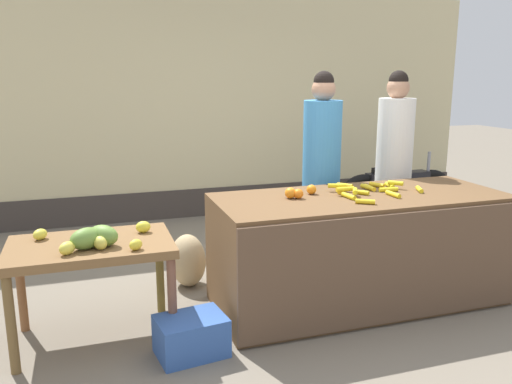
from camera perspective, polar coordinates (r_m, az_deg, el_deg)
ground_plane at (r=4.23m, az=4.78°, el=-12.52°), size 24.00×24.00×0.00m
market_wall_back at (r=6.76m, az=-5.25°, el=9.05°), size 7.25×0.23×2.81m
fruit_stall_counter at (r=4.26m, az=11.23°, el=-6.14°), size 2.29×0.94×0.88m
side_table_wooden at (r=3.71m, az=-17.49°, el=-6.61°), size 1.08×0.68×0.70m
banana_bunch_pile at (r=4.24m, az=12.19°, el=0.26°), size 0.75×0.61×0.07m
orange_pile at (r=4.01m, az=4.73°, el=-0.02°), size 0.29×0.18×0.08m
mango_papaya_pile at (r=3.57m, az=-17.13°, el=-4.75°), size 0.80×0.54×0.14m
vendor_woman_blue_shirt at (r=4.75m, az=7.11°, el=1.97°), size 0.34×0.34×1.83m
vendor_woman_white_shirt at (r=5.17m, az=14.73°, el=2.55°), size 0.34×0.34×1.83m
parked_motorcycle at (r=6.57m, az=15.06°, el=-0.00°), size 1.60×0.18×0.88m
produce_crate at (r=3.57m, az=-7.07°, el=-15.28°), size 0.48×0.38×0.26m
produce_sack at (r=4.60m, az=-7.41°, el=-7.39°), size 0.35×0.40×0.46m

